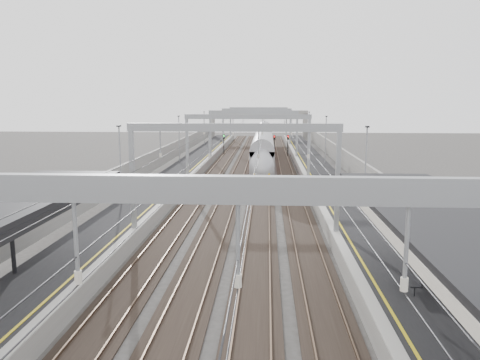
# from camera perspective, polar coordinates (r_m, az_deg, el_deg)

# --- Properties ---
(platform_left) EXTENTS (4.00, 120.00, 1.00)m
(platform_left) POSITION_cam_1_polar(r_m,az_deg,el_deg) (52.78, -7.65, 0.32)
(platform_left) COLOR black
(platform_left) RESTS_ON ground
(platform_right) EXTENTS (4.00, 120.00, 1.00)m
(platform_right) POSITION_cam_1_polar(r_m,az_deg,el_deg) (52.17, 9.87, 0.16)
(platform_right) COLOR black
(platform_right) RESTS_ON ground
(tracks) EXTENTS (11.40, 140.00, 0.20)m
(tracks) POSITION_cam_1_polar(r_m,az_deg,el_deg) (51.93, 1.06, -0.25)
(tracks) COLOR black
(tracks) RESTS_ON ground
(overhead_line) EXTENTS (13.00, 140.00, 6.60)m
(overhead_line) POSITION_cam_1_polar(r_m,az_deg,el_deg) (57.85, 1.34, 6.83)
(overhead_line) COLOR gray
(overhead_line) RESTS_ON platform_left
(overbridge) EXTENTS (22.00, 2.20, 6.90)m
(overbridge) POSITION_cam_1_polar(r_m,az_deg,el_deg) (106.21, 2.26, 7.62)
(overbridge) COLOR gray
(overbridge) RESTS_ON ground
(wall_left) EXTENTS (0.30, 120.00, 3.20)m
(wall_left) POSITION_cam_1_polar(r_m,az_deg,el_deg) (53.32, -11.06, 1.52)
(wall_left) COLOR gray
(wall_left) RESTS_ON ground
(wall_right) EXTENTS (0.30, 120.00, 3.20)m
(wall_right) POSITION_cam_1_polar(r_m,az_deg,el_deg) (52.46, 13.38, 1.31)
(wall_right) COLOR gray
(wall_right) RESTS_ON ground
(train) EXTENTS (2.58, 47.10, 4.09)m
(train) POSITION_cam_1_polar(r_m,az_deg,el_deg) (67.30, 2.88, 3.68)
(train) COLOR #9E110E
(train) RESTS_ON ground
(bench) EXTENTS (0.53, 1.82, 0.94)m
(bench) POSITION_cam_1_polar(r_m,az_deg,el_deg) (21.50, 20.35, -11.00)
(bench) COLOR black
(bench) RESTS_ON platform_right
(signal_green) EXTENTS (0.32, 0.32, 3.48)m
(signal_green) POSITION_cam_1_polar(r_m,az_deg,el_deg) (78.10, -1.99, 4.80)
(signal_green) COLOR black
(signal_green) RESTS_ON ground
(signal_red_near) EXTENTS (0.32, 0.32, 3.48)m
(signal_red_near) POSITION_cam_1_polar(r_m,az_deg,el_deg) (76.72, 4.21, 4.69)
(signal_red_near) COLOR black
(signal_red_near) RESTS_ON ground
(signal_red_far) EXTENTS (0.32, 0.32, 3.48)m
(signal_red_far) POSITION_cam_1_polar(r_m,az_deg,el_deg) (76.89, 5.86, 4.68)
(signal_red_far) COLOR black
(signal_red_far) RESTS_ON ground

